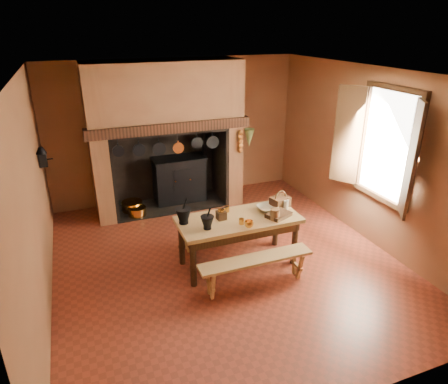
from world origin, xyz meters
The scene contains 28 objects.
floor centered at (0.00, 0.00, 0.00)m, with size 5.50×5.50×0.00m, color maroon.
ceiling centered at (0.00, 0.00, 2.80)m, with size 5.50×5.50×0.00m, color silver.
back_wall centered at (0.00, 2.75, 1.40)m, with size 5.00×0.02×2.80m, color brown.
wall_left centered at (-2.50, 0.00, 1.40)m, with size 0.02×5.50×2.80m, color brown.
wall_right centered at (2.50, 0.00, 1.40)m, with size 0.02×5.50×2.80m, color brown.
wall_front centered at (0.00, -2.75, 1.40)m, with size 5.00×0.02×2.80m, color brown.
chimney_breast centered at (-0.30, 2.31, 1.81)m, with size 2.95×0.96×2.80m.
iron_range centered at (-0.04, 2.45, 0.48)m, with size 1.12×0.55×1.60m.
hearth_pans centered at (-1.05, 2.22, 0.09)m, with size 0.51×0.62×0.20m.
hanging_pans centered at (-0.34, 1.81, 1.36)m, with size 1.92×0.29×0.27m.
onion_string centered at (1.00, 1.79, 1.33)m, with size 0.12×0.10×0.46m, color #A5591E, non-canonical shape.
herb_bunch centered at (1.18, 1.79, 1.38)m, with size 0.20×0.20×0.35m, color #57622E.
window centered at (2.35, -0.40, 1.70)m, with size 0.39×1.75×1.76m.
wall_coffee_mill centered at (-2.42, 1.55, 1.52)m, with size 0.23×0.16×0.31m.
work_table centered at (0.15, -0.14, 0.65)m, with size 1.78×0.79×0.77m.
bench_front centered at (0.15, -0.75, 0.34)m, with size 1.61×0.28×0.45m.
bench_back centered at (0.15, 0.49, 0.32)m, with size 1.51×0.26×0.42m.
mortar_large centered at (-0.64, -0.01, 0.90)m, with size 0.23×0.23×0.39m.
mortar_small centered at (-0.38, -0.29, 0.88)m, with size 0.19×0.19×0.32m.
coffee_grinder centered at (-0.09, -0.08, 0.85)m, with size 0.17×0.14×0.20m.
brass_mug_a centered at (0.12, -0.33, 0.82)m, with size 0.07×0.07×0.08m, color gold.
brass_mug_b centered at (0.07, 0.12, 0.82)m, with size 0.08×0.08×0.09m, color gold.
mixing_bowl centered at (0.66, -0.06, 0.81)m, with size 0.30×0.30×0.07m, color beige.
stoneware_crock centered at (0.62, -0.37, 0.86)m, with size 0.13×0.13×0.17m, color brown.
glass_jar centered at (0.95, -0.11, 0.84)m, with size 0.08×0.08×0.14m, color beige.
wicker_basket centered at (0.90, -0.01, 0.86)m, with size 0.32×0.27×0.27m.
wooden_tray centered at (0.72, -0.31, 0.80)m, with size 0.35×0.25×0.06m, color #332110.
brass_cup centered at (0.18, -0.45, 0.82)m, with size 0.13×0.13×0.10m, color gold.
Camera 1 is at (-1.91, -4.91, 3.39)m, focal length 32.00 mm.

